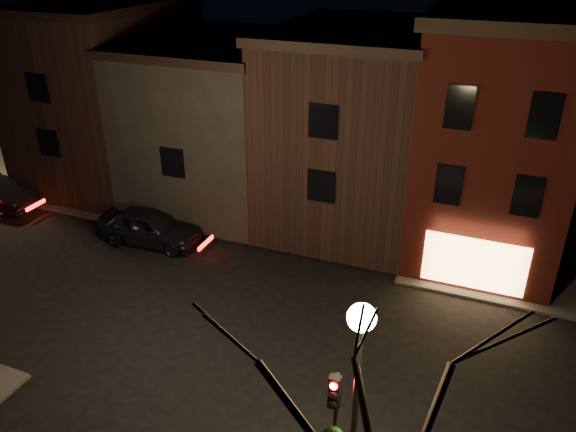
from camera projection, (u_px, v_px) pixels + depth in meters
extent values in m
plane|color=black|center=(234.00, 325.00, 21.11)|extent=(120.00, 120.00, 0.00)
cube|color=#2D2B28|center=(122.00, 119.00, 44.30)|extent=(30.00, 30.00, 0.12)
cube|color=#41100B|center=(496.00, 144.00, 24.00)|extent=(6.00, 8.00, 10.00)
cube|color=black|center=(519.00, 15.00, 21.63)|extent=(6.50, 8.50, 0.50)
cube|color=#FFBE72|center=(474.00, 264.00, 22.32)|extent=(4.00, 0.12, 2.20)
cube|color=black|center=(355.00, 130.00, 27.22)|extent=(7.00, 10.00, 9.00)
cube|color=black|center=(361.00, 29.00, 25.10)|extent=(7.30, 10.30, 0.40)
cube|color=black|center=(223.00, 123.00, 29.86)|extent=(7.50, 10.00, 8.00)
cube|color=black|center=(219.00, 42.00, 27.96)|extent=(7.80, 10.30, 0.40)
cube|color=black|center=(109.00, 96.00, 31.93)|extent=(7.00, 10.00, 9.50)
cube|color=black|center=(96.00, 4.00, 29.70)|extent=(7.30, 10.30, 0.40)
cylinder|color=black|center=(353.00, 431.00, 12.67)|extent=(0.14, 0.14, 6.00)
sphere|color=#FFD18C|center=(362.00, 318.00, 11.23)|extent=(0.60, 0.60, 0.60)
cube|color=black|center=(335.00, 392.00, 12.95)|extent=(0.28, 0.22, 0.90)
cylinder|color=#FF0C07|center=(334.00, 386.00, 12.72)|extent=(0.18, 0.06, 0.18)
cylinder|color=black|center=(333.00, 395.00, 12.85)|extent=(0.18, 0.06, 0.18)
cylinder|color=black|center=(333.00, 404.00, 12.97)|extent=(0.18, 0.06, 0.18)
sphere|color=#990C0C|center=(334.00, 429.00, 13.58)|extent=(0.12, 0.12, 0.12)
imported|color=black|center=(150.00, 227.00, 26.34)|extent=(5.11, 2.28, 1.70)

